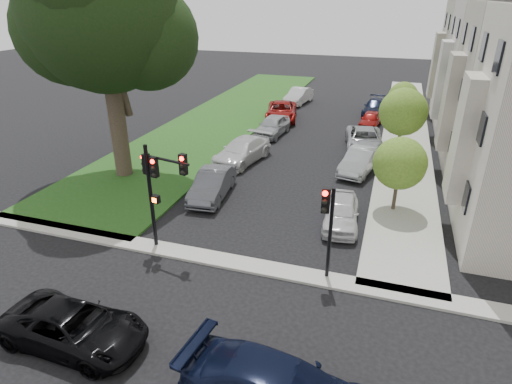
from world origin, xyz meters
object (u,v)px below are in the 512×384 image
(small_tree_b, at_px, (403,112))
(car_cross_near, at_px, (74,327))
(eucalyptus, at_px, (101,12))
(car_parked_1, at_px, (360,161))
(car_parked_3, at_px, (370,119))
(traffic_signal_main, at_px, (157,180))
(car_parked_4, at_px, (375,107))
(car_parked_9, at_px, (298,96))
(car_parked_0, at_px, (341,212))
(car_parked_2, at_px, (364,140))
(small_tree_a, at_px, (400,163))
(small_tree_c, at_px, (403,97))
(traffic_signal_secondary, at_px, (328,217))
(car_parked_7, at_px, (272,126))
(car_parked_5, at_px, (212,184))
(car_parked_6, at_px, (242,151))
(car_parked_8, at_px, (281,111))

(small_tree_b, xyz_separation_m, car_cross_near, (-9.46, -21.46, -2.49))
(eucalyptus, distance_m, car_cross_near, 16.85)
(car_parked_1, height_order, car_parked_3, car_parked_1)
(traffic_signal_main, height_order, car_parked_1, traffic_signal_main)
(car_parked_4, distance_m, car_parked_9, 8.16)
(eucalyptus, relative_size, car_parked_4, 2.76)
(traffic_signal_main, relative_size, car_parked_0, 1.16)
(car_parked_2, bearing_deg, small_tree_b, -26.12)
(small_tree_a, distance_m, small_tree_c, 16.81)
(small_tree_c, distance_m, traffic_signal_secondary, 23.84)
(car_cross_near, bearing_deg, car_parked_7, 2.17)
(car_parked_3, bearing_deg, small_tree_b, -65.10)
(eucalyptus, relative_size, car_parked_1, 3.06)
(traffic_signal_secondary, height_order, car_parked_4, traffic_signal_secondary)
(car_parked_5, xyz_separation_m, car_parked_9, (-0.44, 23.33, 0.02))
(car_parked_3, height_order, car_parked_5, car_parked_5)
(small_tree_c, height_order, car_parked_1, small_tree_c)
(traffic_signal_main, height_order, car_parked_9, traffic_signal_main)
(traffic_signal_secondary, xyz_separation_m, car_parked_2, (0.11, 16.23, -1.99))
(traffic_signal_secondary, relative_size, car_parked_0, 0.96)
(small_tree_b, height_order, car_parked_5, small_tree_b)
(car_parked_6, distance_m, car_parked_9, 17.68)
(car_parked_6, bearing_deg, traffic_signal_secondary, -45.49)
(car_cross_near, bearing_deg, car_parked_6, 3.27)
(car_parked_2, bearing_deg, car_parked_4, 80.93)
(small_tree_c, relative_size, car_parked_4, 0.74)
(traffic_signal_main, bearing_deg, car_parked_6, 91.47)
(small_tree_a, height_order, traffic_signal_secondary, small_tree_a)
(car_cross_near, xyz_separation_m, car_parked_3, (7.09, 28.41, -0.02))
(eucalyptus, bearing_deg, car_parked_3, 48.64)
(small_tree_c, distance_m, car_parked_4, 4.04)
(car_parked_5, bearing_deg, eucalyptus, 163.84)
(small_tree_c, height_order, car_parked_7, small_tree_c)
(traffic_signal_main, bearing_deg, car_parked_3, 72.05)
(small_tree_c, distance_m, traffic_signal_main, 25.57)
(small_tree_a, bearing_deg, car_parked_6, 156.50)
(car_parked_1, bearing_deg, small_tree_c, 90.67)
(car_parked_3, xyz_separation_m, car_parked_4, (0.13, 4.17, 0.08))
(car_parked_4, bearing_deg, car_parked_2, -87.42)
(small_tree_b, height_order, car_parked_6, small_tree_b)
(traffic_signal_main, distance_m, car_parked_3, 23.68)
(car_parked_5, distance_m, car_parked_9, 23.33)
(traffic_signal_secondary, xyz_separation_m, car_parked_7, (-7.16, 17.58, -1.98))
(traffic_signal_secondary, height_order, car_parked_7, traffic_signal_secondary)
(car_parked_0, relative_size, car_parked_5, 0.90)
(car_parked_2, distance_m, car_parked_7, 7.39)
(car_parked_7, distance_m, car_parked_8, 4.78)
(traffic_signal_secondary, bearing_deg, car_parked_7, 112.15)
(car_parked_8, bearing_deg, car_parked_5, -99.96)
(eucalyptus, relative_size, small_tree_c, 3.74)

